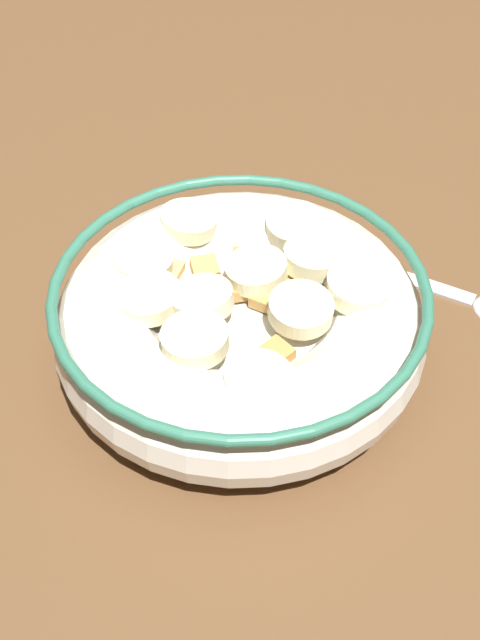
# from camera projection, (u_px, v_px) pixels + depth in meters

# --- Properties ---
(ground_plane) EXTENTS (1.06, 1.06, 0.02)m
(ground_plane) POSITION_uv_depth(u_px,v_px,m) (240.00, 371.00, 0.47)
(ground_plane) COLOR brown
(cereal_bowl) EXTENTS (0.19, 0.19, 0.06)m
(cereal_bowl) POSITION_uv_depth(u_px,v_px,m) (240.00, 319.00, 0.44)
(cereal_bowl) COLOR silver
(cereal_bowl) RESTS_ON ground_plane
(spoon) EXTENTS (0.15, 0.12, 0.01)m
(spoon) POSITION_uv_depth(u_px,v_px,m) (476.00, 298.00, 0.49)
(spoon) COLOR #B7B7BC
(spoon) RESTS_ON ground_plane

